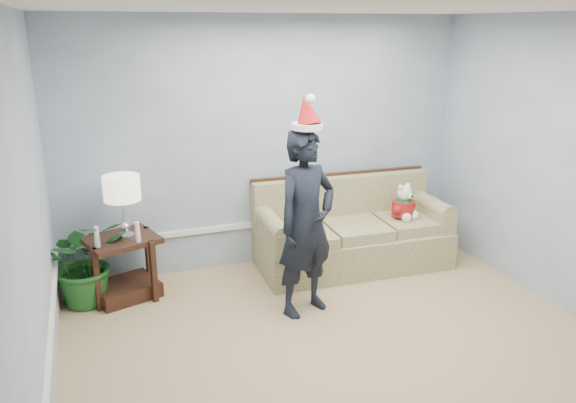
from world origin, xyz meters
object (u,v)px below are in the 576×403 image
(sofa, at_px, (351,235))
(table_lamp, at_px, (122,191))
(teddy_bear, at_px, (404,206))
(side_table, at_px, (125,274))
(man, at_px, (306,224))
(houseplant, at_px, (86,261))

(sofa, distance_m, table_lamp, 2.52)
(teddy_bear, bearing_deg, side_table, 157.23)
(teddy_bear, bearing_deg, table_lamp, 157.44)
(sofa, bearing_deg, man, -133.97)
(side_table, distance_m, teddy_bear, 3.06)
(man, height_order, teddy_bear, man)
(teddy_bear, bearing_deg, houseplant, 157.69)
(table_lamp, bearing_deg, sofa, -0.49)
(houseplant, bearing_deg, sofa, -0.53)
(houseplant, height_order, teddy_bear, teddy_bear)
(side_table, height_order, houseplant, houseplant)
(table_lamp, relative_size, teddy_bear, 1.51)
(table_lamp, xyz_separation_m, houseplant, (-0.39, 0.01, -0.66))
(houseplant, distance_m, man, 2.14)
(houseplant, bearing_deg, man, -24.19)
(houseplant, height_order, man, man)
(sofa, bearing_deg, table_lamp, -177.95)
(table_lamp, bearing_deg, teddy_bear, -2.91)
(side_table, height_order, teddy_bear, teddy_bear)
(houseplant, bearing_deg, side_table, 1.37)
(sofa, relative_size, houseplant, 2.46)
(table_lamp, distance_m, man, 1.76)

